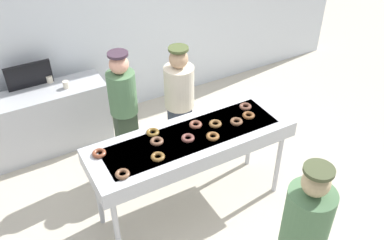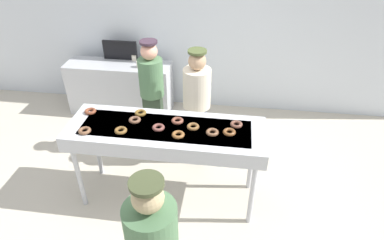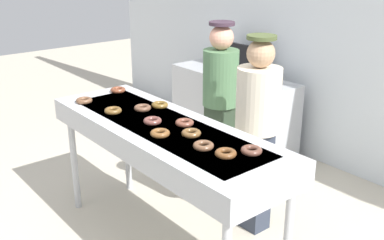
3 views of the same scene
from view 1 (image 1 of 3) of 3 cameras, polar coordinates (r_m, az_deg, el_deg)
ground_plane at (r=4.86m, az=-0.02°, el=-11.62°), size 16.00×16.00×0.00m
back_wall at (r=5.72m, az=-11.79°, el=15.43°), size 8.00×0.12×3.27m
fryer_conveyor at (r=4.21m, az=-0.02°, el=-3.11°), size 2.14×0.71×1.02m
chocolate_donut_0 at (r=4.12m, az=2.87°, el=-2.26°), size 0.19×0.19×0.04m
chocolate_donut_1 at (r=4.07m, az=-4.87°, el=-2.94°), size 0.19×0.19×0.04m
chocolate_donut_2 at (r=4.09m, az=-0.58°, el=-2.51°), size 0.19×0.19×0.04m
chocolate_donut_3 at (r=4.27m, az=0.50°, el=-0.64°), size 0.17×0.17×0.04m
chocolate_donut_4 at (r=4.18m, az=-5.43°, el=-1.71°), size 0.19×0.19×0.04m
chocolate_donut_5 at (r=4.01m, az=-12.67°, el=-4.49°), size 0.18×0.18×0.04m
chocolate_donut_6 at (r=4.57m, az=7.36°, el=1.85°), size 0.19×0.19×0.04m
chocolate_donut_7 at (r=4.44m, az=7.78°, el=0.63°), size 0.18×0.18×0.04m
chocolate_donut_8 at (r=3.76m, az=-9.55°, el=-7.34°), size 0.17×0.17×0.04m
chocolate_donut_9 at (r=4.28m, az=3.22°, el=-0.53°), size 0.13×0.13×0.04m
chocolate_donut_10 at (r=4.33m, az=6.12°, el=-0.22°), size 0.18×0.18×0.04m
chocolate_donut_11 at (r=3.89m, az=-4.72°, el=-5.07°), size 0.16×0.16×0.04m
worker_baker at (r=4.83m, az=-1.74°, el=2.55°), size 0.34×0.34×1.62m
worker_assistant at (r=4.77m, az=-9.32°, el=1.42°), size 0.32×0.32×1.63m
customer_waiting at (r=3.50m, az=15.09°, el=-14.82°), size 0.37×0.37×1.64m
prep_counter at (r=5.67m, az=-19.85°, el=-0.22°), size 1.68×0.50×0.86m
paper_cup_0 at (r=5.60m, az=-19.02°, el=5.36°), size 0.08×0.08×0.09m
paper_cup_1 at (r=5.42m, az=-16.94°, el=4.68°), size 0.08×0.08×0.09m
menu_display at (r=5.54m, az=-21.53°, el=5.74°), size 0.56×0.04×0.31m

